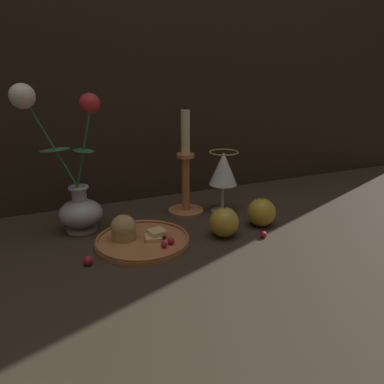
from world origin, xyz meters
TOP-DOWN VIEW (x-y plane):
  - ground_plane at (0.00, 0.00)m, footprint 2.40×2.40m
  - vase at (-0.19, 0.11)m, footprint 0.19×0.10m
  - plate_with_pastries at (-0.08, -0.02)m, footprint 0.22×0.22m
  - wine_glass at (0.20, 0.09)m, footprint 0.08×0.08m
  - candlestick at (0.10, 0.12)m, footprint 0.10×0.10m
  - apple_beside_vase at (0.12, -0.06)m, footprint 0.07×0.07m
  - apple_near_glass at (0.24, -0.04)m, footprint 0.07×0.07m
  - berry_near_plate at (-0.20, -0.07)m, footprint 0.02×0.02m
  - berry_front_center at (0.18, -0.01)m, footprint 0.01×0.01m
  - berry_by_glass_stem at (0.20, -0.11)m, footprint 0.02×0.02m

SIDE VIEW (x-z plane):
  - ground_plane at x=0.00m, z-range 0.00..0.00m
  - berry_front_center at x=0.18m, z-range 0.00..0.01m
  - berry_by_glass_stem at x=0.20m, z-range 0.00..0.02m
  - berry_near_plate at x=-0.20m, z-range 0.00..0.02m
  - plate_with_pastries at x=-0.08m, z-range -0.02..0.05m
  - apple_beside_vase at x=0.12m, z-range -0.01..0.08m
  - apple_near_glass at x=0.24m, z-range -0.01..0.08m
  - candlestick at x=0.10m, z-range -0.05..0.24m
  - vase at x=-0.19m, z-range -0.06..0.29m
  - wine_glass at x=0.20m, z-range 0.03..0.20m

